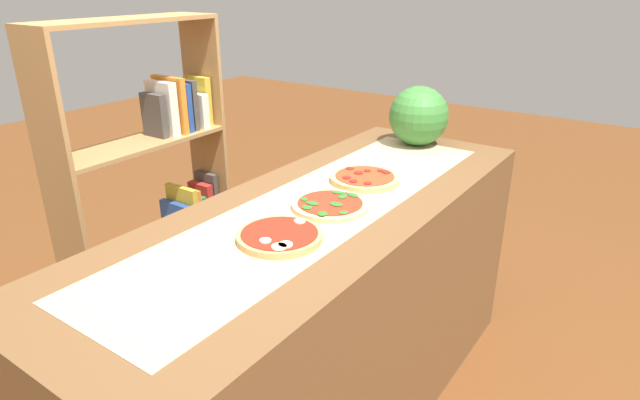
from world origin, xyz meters
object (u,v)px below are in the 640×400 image
Objects in this scene: pizza_mozzarella_0 at (280,236)px; pizza_pepperoni_2 at (365,178)px; pizza_spinach_1 at (330,205)px; watermelon at (419,116)px; bookshelf at (167,201)px.

pizza_mozzarella_0 is 0.59m from pizza_pepperoni_2.
pizza_spinach_1 is 0.96× the size of watermelon.
bookshelf is at bearing 85.62° from pizza_spinach_1.
pizza_mozzarella_0 is at bearing -177.48° from pizza_spinach_1.
bookshelf reaches higher than pizza_spinach_1.
bookshelf reaches higher than watermelon.
watermelon is (0.58, 0.06, 0.13)m from pizza_pepperoni_2.
watermelon is (0.87, 0.09, 0.13)m from pizza_spinach_1.
watermelon is at bearing -48.15° from bookshelf.
watermelon is at bearing 5.45° from pizza_pepperoni_2.
pizza_mozzarella_0 and pizza_pepperoni_2 have the same top height.
pizza_pepperoni_2 is 0.18× the size of bookshelf.
pizza_spinach_1 is at bearing -174.12° from watermelon.
bookshelf is at bearing 102.96° from pizza_pepperoni_2.
pizza_pepperoni_2 is 0.60m from watermelon.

